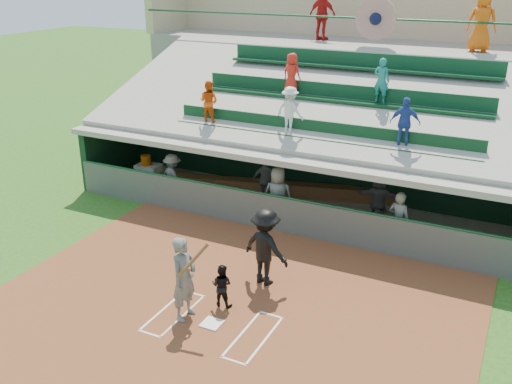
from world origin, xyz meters
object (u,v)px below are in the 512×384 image
at_px(white_table, 149,174).
at_px(catcher, 222,285).
at_px(home_plate, 212,323).
at_px(batter_at_plate, 184,278).
at_px(water_cooler, 146,160).

bearing_deg(white_table, catcher, -44.28).
distance_m(home_plate, batter_at_plate, 1.18).
relative_size(batter_at_plate, catcher, 1.88).
xyz_separation_m(white_table, water_cooler, (-0.05, -0.07, 0.55)).
height_order(catcher, white_table, catcher).
bearing_deg(catcher, white_table, -47.91).
relative_size(batter_at_plate, water_cooler, 5.55).
xyz_separation_m(home_plate, water_cooler, (-6.43, 6.41, 0.92)).
bearing_deg(catcher, batter_at_plate, 51.97).
bearing_deg(catcher, water_cooler, -47.34).
relative_size(catcher, white_table, 1.23).
distance_m(home_plate, white_table, 9.09).
xyz_separation_m(home_plate, catcher, (-0.18, 0.78, 0.51)).
bearing_deg(water_cooler, white_table, 53.62).
height_order(batter_at_plate, white_table, batter_at_plate).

